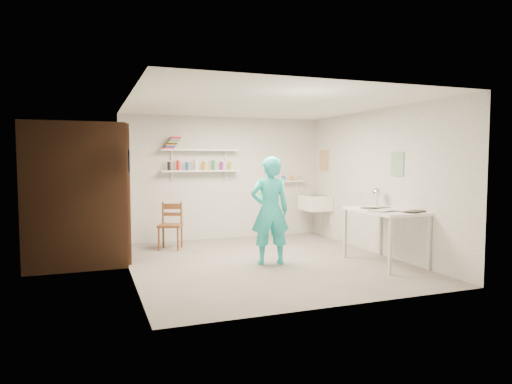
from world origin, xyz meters
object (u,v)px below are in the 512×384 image
object	(u,v)px
belfast_sink	(315,203)
wall_clock	(263,192)
wooden_chair	(170,226)
desk_lamp	(377,192)
man	(270,211)
work_table	(385,237)

from	to	relation	value
belfast_sink	wall_clock	world-z (taller)	wall_clock
belfast_sink	wall_clock	size ratio (longest dim) A/B	2.07
belfast_sink	wooden_chair	size ratio (longest dim) A/B	0.72
wall_clock	desk_lamp	size ratio (longest dim) A/B	1.89
wall_clock	belfast_sink	bearing A→B (deg)	51.79
man	wall_clock	size ratio (longest dim) A/B	5.56
man	desk_lamp	distance (m)	1.84
belfast_sink	wooden_chair	xyz separation A→B (m)	(-2.94, -0.21, -0.28)
belfast_sink	work_table	size ratio (longest dim) A/B	0.49
man	wooden_chair	world-z (taller)	man
work_table	desk_lamp	size ratio (longest dim) A/B	8.00
man	desk_lamp	xyz separation A→B (m)	(1.82, -0.10, 0.23)
wall_clock	wooden_chair	world-z (taller)	wall_clock
wall_clock	wooden_chair	size ratio (longest dim) A/B	0.35
desk_lamp	wall_clock	bearing A→B (deg)	170.20
work_table	man	bearing A→B (deg)	159.79
belfast_sink	desk_lamp	distance (m)	1.98
wooden_chair	belfast_sink	bearing A→B (deg)	26.92
man	wall_clock	bearing A→B (deg)	-71.96
man	work_table	distance (m)	1.77
work_table	belfast_sink	bearing A→B (deg)	87.42
wall_clock	desk_lamp	distance (m)	1.89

